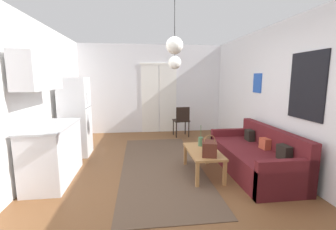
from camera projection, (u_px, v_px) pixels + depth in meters
ground_plane at (166, 190)px, 3.54m from camera, size 4.82×8.02×0.10m
wall_back at (152, 89)px, 7.01m from camera, size 4.42×0.13×2.63m
wall_right at (304, 99)px, 3.59m from camera, size 0.12×7.62×2.63m
wall_left at (4, 103)px, 3.06m from camera, size 0.12×7.62×2.63m
area_rug at (161, 165)px, 4.40m from camera, size 1.45×3.69×0.01m
couch at (256, 158)px, 4.06m from camera, size 0.87×2.01×0.79m
coffee_table at (203, 153)px, 3.95m from camera, size 0.51×1.01×0.43m
bamboo_vase at (201, 141)px, 4.18m from camera, size 0.09×0.09×0.38m
handbag at (209, 148)px, 3.65m from camera, size 0.29×0.33×0.34m
refrigerator at (75, 117)px, 4.90m from camera, size 0.58×0.58×1.66m
kitchen_counter at (50, 134)px, 3.67m from camera, size 0.59×1.29×2.02m
accent_chair at (182, 119)px, 6.50m from camera, size 0.46×0.44×0.86m
pendant_lamp_near at (175, 45)px, 2.81m from camera, size 0.21×0.21×0.70m
pendant_lamp_far at (175, 63)px, 4.58m from camera, size 0.26×0.26×0.81m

